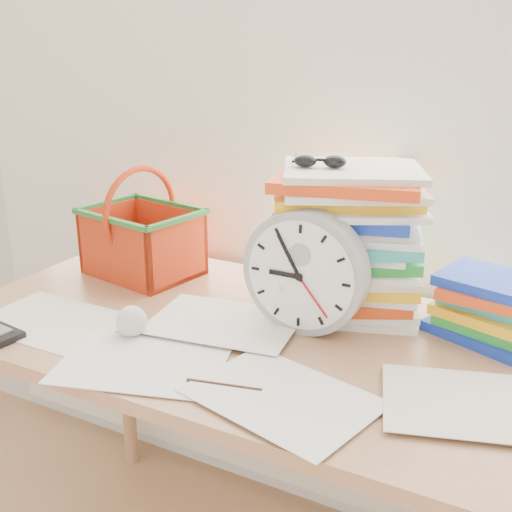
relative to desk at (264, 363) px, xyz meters
The scene contains 10 objects.
curtain 0.73m from the desk, 90.00° to the left, with size 2.40×0.01×2.50m, color white.
desk is the anchor object (origin of this frame).
paper_stack 0.33m from the desk, 61.17° to the left, with size 0.33×0.27×0.33m, color white, non-canonical shape.
clock 0.23m from the desk, 34.60° to the left, with size 0.27×0.27×0.05m, color #959799.
sunglasses 0.45m from the desk, 71.71° to the left, with size 0.13×0.11×0.03m, color black, non-canonical shape.
book_stack 0.50m from the desk, 24.86° to the left, with size 0.26×0.20×0.13m, color white, non-canonical shape.
basket 0.52m from the desk, 159.36° to the left, with size 0.28×0.22×0.28m, color red, non-canonical shape.
crumpled_ball 0.30m from the desk, 148.86° to the right, with size 0.07×0.07×0.07m, color silver.
pen 0.25m from the desk, 79.97° to the right, with size 0.01×0.01×0.14m, color black.
scattered_papers 0.08m from the desk, ahead, with size 1.26×0.42×0.02m, color white, non-canonical shape.
Camera 1 is at (0.57, 0.50, 1.35)m, focal length 45.00 mm.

